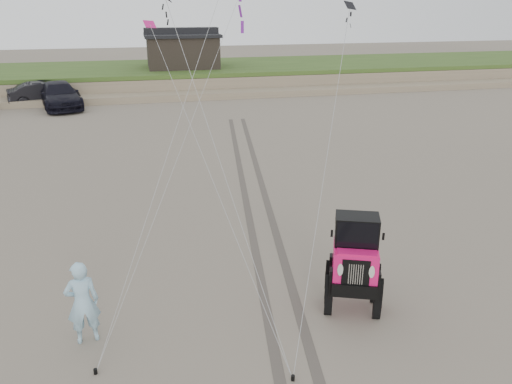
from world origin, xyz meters
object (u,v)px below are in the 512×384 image
cabin (182,49)px  man (82,302)px  truck_c (60,95)px  truck_b (44,93)px  jeep (354,274)px

cabin → man: cabin is taller
cabin → truck_c: size_ratio=1.04×
truck_b → man: bearing=175.3°
cabin → man: 36.21m
truck_b → truck_c: 2.23m
truck_b → truck_c: bearing=-157.3°
cabin → truck_b: cabin is taller
truck_b → cabin: bearing=-76.9°
cabin → truck_b: bearing=-152.0°
cabin → truck_c: 12.43m
man → cabin: bearing=-109.2°
truck_b → man: man is taller
cabin → jeep: cabin is taller
truck_b → jeep: size_ratio=0.94×
truck_c → man: (4.01, -28.14, 0.11)m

